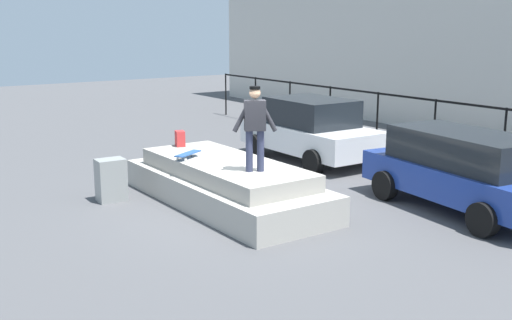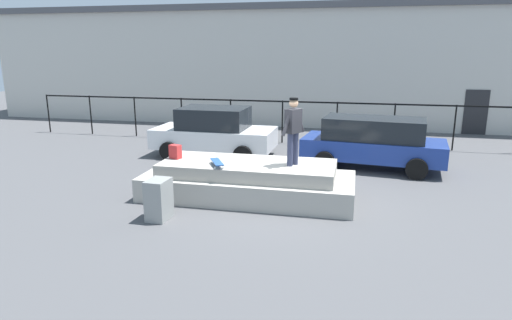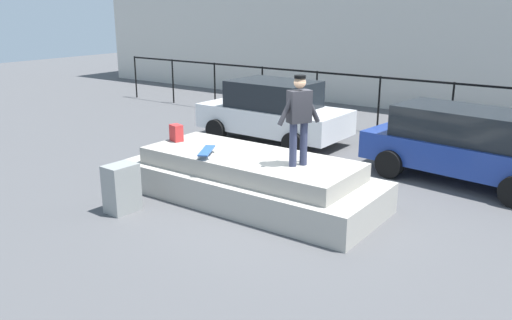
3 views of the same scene
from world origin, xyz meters
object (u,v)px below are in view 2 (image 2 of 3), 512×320
backpack (175,152)px  car_blue_hatchback_mid (373,141)px  car_white_sedan_near (214,132)px  utility_box (159,200)px  skateboarder (293,127)px  skateboard (217,162)px

backpack → car_blue_hatchback_mid: size_ratio=0.08×
car_white_sedan_near → car_blue_hatchback_mid: 5.51m
utility_box → skateboarder: bearing=37.5°
skateboarder → backpack: 3.20m
skateboarder → utility_box: bearing=-145.3°
skateboard → car_blue_hatchback_mid: bearing=47.9°
skateboard → car_white_sedan_near: (-1.64, 4.79, -0.15)m
skateboarder → skateboard: (-1.80, -0.50, -0.86)m
skateboarder → car_blue_hatchback_mid: skateboarder is taller
backpack → utility_box: 2.04m
backpack → skateboarder: bearing=-163.0°
skateboarder → car_blue_hatchback_mid: 4.40m
backpack → car_blue_hatchback_mid: (5.16, 3.75, -0.24)m
car_blue_hatchback_mid → utility_box: bearing=-130.3°
skateboarder → car_white_sedan_near: bearing=128.7°
backpack → skateboard: bearing=175.8°
skateboarder → skateboard: size_ratio=2.14×
skateboard → utility_box: size_ratio=0.84×
skateboard → backpack: 1.40m
skateboard → car_white_sedan_near: car_white_sedan_near is taller
car_white_sedan_near → utility_box: bearing=-83.5°
skateboarder → utility_box: size_ratio=1.79×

